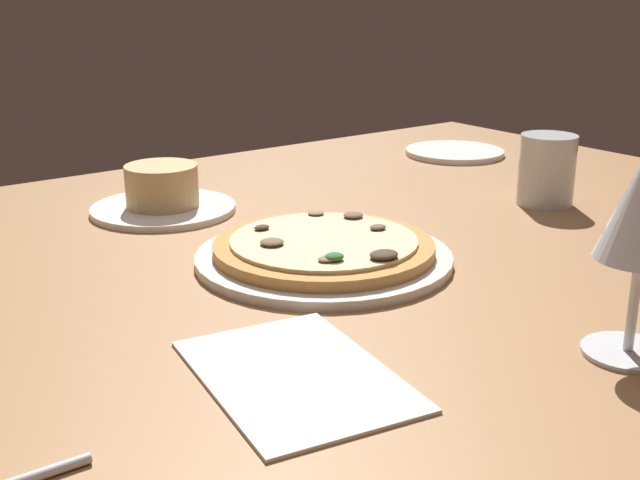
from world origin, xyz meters
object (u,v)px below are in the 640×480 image
object	(u,v)px
pizza_main	(324,252)
side_plate	(454,152)
paper_menu	(296,375)
ramekin_on_saucer	(163,194)
water_glass	(546,173)

from	to	relation	value
pizza_main	side_plate	bearing A→B (deg)	30.95
pizza_main	paper_menu	xyz separation A→B (cm)	(-16.88, -18.97, -1.03)
ramekin_on_saucer	side_plate	xyz separation A→B (cm)	(54.20, 2.38, -1.81)
ramekin_on_saucer	paper_menu	bearing A→B (deg)	-104.66
pizza_main	water_glass	bearing A→B (deg)	1.53
water_glass	pizza_main	bearing A→B (deg)	-178.47
ramekin_on_saucer	side_plate	distance (cm)	54.28
water_glass	side_plate	bearing A→B (deg)	65.90
pizza_main	ramekin_on_saucer	size ratio (longest dim) A/B	1.47
pizza_main	ramekin_on_saucer	bearing A→B (deg)	99.95
ramekin_on_saucer	water_glass	xyz separation A→B (cm)	(41.38, -26.28, 1.84)
water_glass	paper_menu	size ratio (longest dim) A/B	0.48
water_glass	side_plate	world-z (taller)	water_glass
pizza_main	water_glass	size ratio (longest dim) A/B	2.93
side_plate	pizza_main	bearing A→B (deg)	-149.05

